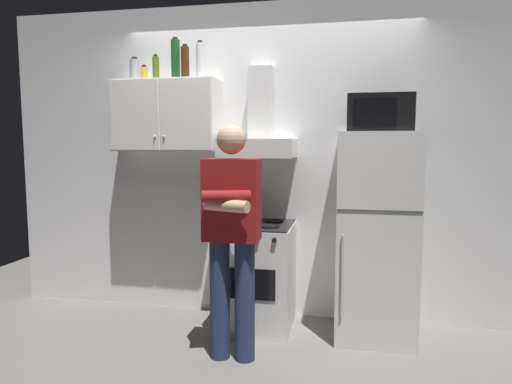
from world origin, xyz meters
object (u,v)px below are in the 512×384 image
Objects in this scene: upper_cabinet at (167,116)px; refrigerator at (376,236)px; stove_oven at (256,275)px; person_standing at (232,233)px; bottle_rum_dark at (185,63)px; bottle_spice_jar at (144,74)px; microwave at (379,114)px; bottle_vodka_clear at (200,61)px; range_hood at (259,133)px; bottle_canister_steel at (135,70)px; bottle_wine_green at (176,60)px; bottle_olive_oil at (156,68)px.

upper_cabinet is 2.00m from refrigerator.
stove_oven is 0.77m from person_standing.
bottle_rum_dark reaches higher than stove_oven.
bottle_rum_dark reaches higher than person_standing.
bottle_spice_jar reaches higher than stove_oven.
bottle_vodka_clear reaches higher than microwave.
microwave reaches higher than person_standing.
range_hood is 1.22m from bottle_canister_steel.
stove_oven is 6.53× the size of bottle_spice_jar.
bottle_vodka_clear is at bearing -7.97° from bottle_wine_green.
bottle_wine_green is at bearing 1.83° from bottle_olive_oil.
bottle_wine_green reaches higher than bottle_spice_jar.
refrigerator is 7.90× the size of bottle_canister_steel.
stove_oven is at bearing 85.28° from person_standing.
bottle_spice_jar is at bearing -2.78° from bottle_canister_steel.
bottle_rum_dark is at bearing -10.18° from upper_cabinet.
bottle_wine_green reaches higher than bottle_olive_oil.
bottle_olive_oil is 0.78× the size of bottle_rum_dark.
person_standing is 1.79m from bottle_canister_steel.
bottle_canister_steel is (-1.10, 0.01, 0.55)m from range_hood.
bottle_vodka_clear is at bearing -1.49° from bottle_canister_steel.
bottle_spice_jar is (-1.01, 0.01, 0.51)m from range_hood.
bottle_olive_oil reaches higher than upper_cabinet.
stove_oven is 1.86m from bottle_rum_dark.
range_hood is 0.46× the size of person_standing.
bottle_canister_steel is at bearing 172.68° from stove_oven.
bottle_canister_steel is at bearing -177.42° from bottle_wine_green.
bottle_vodka_clear is (0.41, -0.03, 0.05)m from bottle_olive_oil.
bottle_wine_green is at bearing 2.58° from bottle_canister_steel.
bottle_wine_green is 0.30m from bottle_spice_jar.
refrigerator is 0.98× the size of person_standing.
range_hood reaches higher than upper_cabinet.
bottle_olive_oil reaches higher than stove_oven.
bottle_canister_steel is (-2.05, 0.12, 0.40)m from microwave.
refrigerator is 11.96× the size of bottle_spice_jar.
person_standing is (-1.00, -0.61, 0.10)m from refrigerator.
bottle_olive_oil is at bearing 8.45° from bottle_spice_jar.
bottle_canister_steel is (-0.37, -0.02, -0.08)m from bottle_wine_green.
bottle_canister_steel is at bearing 144.48° from person_standing.
bottle_spice_jar is at bearing 179.44° from range_hood.
stove_oven is 1.95m from bottle_olive_oil.
microwave is (1.75, -0.11, -0.01)m from upper_cabinet.
upper_cabinet is at bearing -3.00° from bottle_canister_steel.
upper_cabinet is at bearing 135.74° from person_standing.
bottle_canister_steel is at bearing 174.26° from bottle_rum_dark.
person_standing is (-1.00, -0.62, -0.84)m from microwave.
bottle_canister_steel is at bearing -176.73° from bottle_olive_oil.
bottle_rum_dark is (-1.57, 0.07, 0.44)m from microwave.
bottle_rum_dark is at bearing -176.88° from range_hood.
bottle_spice_jar is (-0.10, -0.02, -0.04)m from bottle_olive_oil.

